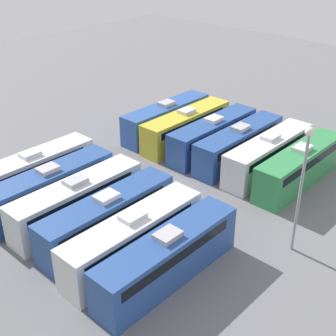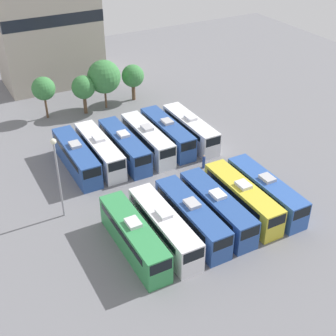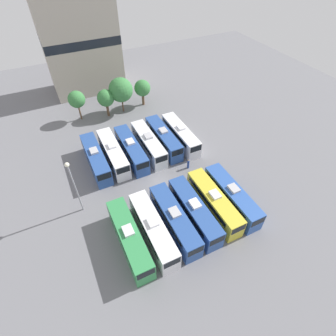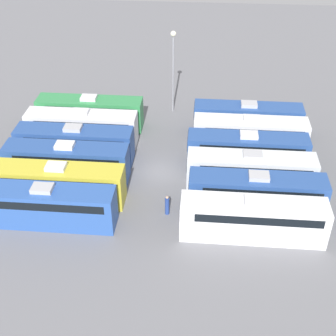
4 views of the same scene
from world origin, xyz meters
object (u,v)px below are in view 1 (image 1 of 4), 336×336
(bus_10, at_px, (50,187))
(bus_5, at_px, (166,118))
(bus_6, at_px, (167,257))
(worker_person, at_px, (111,162))
(bus_11, at_px, (32,172))
(bus_3, at_px, (213,135))
(bus_8, at_px, (107,216))
(bus_9, at_px, (77,200))
(light_pole, at_px, (303,172))
(bus_1, at_px, (268,154))
(bus_4, at_px, (186,126))
(bus_7, at_px, (133,237))
(bus_0, at_px, (300,165))
(bus_2, at_px, (239,144))

(bus_10, bearing_deg, bus_5, -79.68)
(bus_6, bearing_deg, worker_person, -27.73)
(bus_6, distance_m, bus_11, 15.61)
(bus_3, bearing_deg, bus_11, 68.21)
(bus_8, bearing_deg, bus_9, 2.15)
(light_pole, bearing_deg, bus_1, -49.06)
(bus_4, relative_size, bus_7, 1.00)
(bus_7, bearing_deg, bus_8, -7.95)
(bus_5, height_order, bus_8, same)
(bus_0, height_order, light_pole, light_pole)
(bus_11, height_order, worker_person, bus_11)
(bus_1, distance_m, bus_6, 16.81)
(bus_8, height_order, bus_11, same)
(bus_10, xyz_separation_m, worker_person, (1.15, -7.20, -0.93))
(bus_6, bearing_deg, bus_4, -52.47)
(bus_1, xyz_separation_m, bus_5, (12.33, 0.07, 0.00))
(bus_11, bearing_deg, bus_4, -101.18)
(bus_3, bearing_deg, bus_7, 110.70)
(bus_4, relative_size, worker_person, 6.16)
(light_pole, bearing_deg, bus_8, 36.58)
(bus_0, xyz_separation_m, bus_7, (3.06, 16.47, 0.00))
(bus_4, bearing_deg, light_pole, 153.91)
(bus_0, distance_m, bus_8, 17.17)
(bus_3, distance_m, bus_9, 16.17)
(bus_0, height_order, bus_1, same)
(bus_5, xyz_separation_m, bus_6, (-15.41, 16.46, 0.00))
(bus_9, relative_size, light_pole, 1.19)
(bus_0, bearing_deg, bus_6, 89.78)
(bus_1, bearing_deg, bus_7, 90.29)
(bus_6, relative_size, bus_8, 1.00)
(bus_3, xyz_separation_m, bus_8, (-3.15, 16.05, 0.00))
(bus_3, bearing_deg, bus_6, 119.34)
(bus_9, bearing_deg, light_pole, -150.21)
(bus_6, relative_size, bus_7, 1.00)
(bus_0, relative_size, bus_5, 1.00)
(bus_7, xyz_separation_m, worker_person, (10.56, -7.20, -0.93))
(bus_8, relative_size, bus_11, 1.00)
(bus_7, distance_m, bus_9, 6.38)
(bus_2, relative_size, worker_person, 6.16)
(bus_7, distance_m, worker_person, 12.82)
(bus_6, bearing_deg, light_pole, -118.04)
(light_pole, bearing_deg, bus_10, 25.93)
(bus_0, relative_size, bus_3, 1.00)
(bus_1, distance_m, bus_10, 19.04)
(bus_2, bearing_deg, bus_6, 110.62)
(bus_2, bearing_deg, bus_1, -178.81)
(bus_5, xyz_separation_m, light_pole, (-19.69, 8.42, 4.33))
(bus_2, xyz_separation_m, bus_4, (6.29, 0.21, 0.00))
(bus_4, relative_size, bus_6, 1.00)
(bus_8, bearing_deg, bus_1, -100.51)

